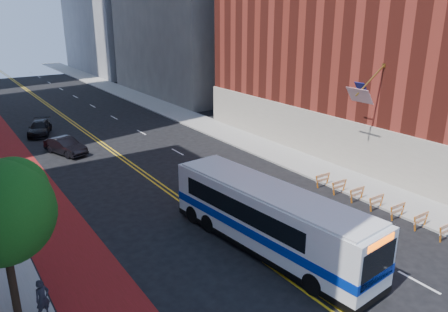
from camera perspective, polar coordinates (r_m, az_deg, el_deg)
ground at (r=20.96m, az=11.78°, el=-17.43°), size 160.00×160.00×0.00m
sidewalk_right at (r=49.73m, az=-3.11°, el=4.41°), size 4.00×140.00×0.15m
bus_lane_paint at (r=43.46m, az=-26.47°, el=0.26°), size 3.60×140.00×0.01m
center_line_inner at (r=44.98m, az=-16.54°, el=2.04°), size 0.14×140.00×0.01m
center_line_outer at (r=45.08m, az=-16.11°, el=2.11°), size 0.14×140.00×0.01m
lane_dashes at (r=53.85m, az=-14.17°, el=4.89°), size 0.14×98.20×0.01m
brick_building at (r=41.80m, az=22.78°, el=15.49°), size 18.73×36.00×22.00m
construction_barriers at (r=29.13m, az=20.49°, el=-5.98°), size 1.42×10.91×1.00m
street_tree at (r=19.01m, az=-27.13°, el=-6.10°), size 4.20×4.20×6.70m
transit_bus at (r=23.28m, az=5.66°, el=-7.95°), size 4.06×12.97×3.51m
car_a at (r=35.11m, az=-24.66°, el=-2.37°), size 2.25×4.15×1.34m
car_b at (r=41.12m, az=-20.01°, el=1.24°), size 2.98×4.79×1.49m
car_c at (r=48.63m, az=-22.93°, el=3.38°), size 3.45×5.15×1.39m
pedestrian at (r=20.15m, az=-22.61°, el=-16.81°), size 0.71×0.57×1.68m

